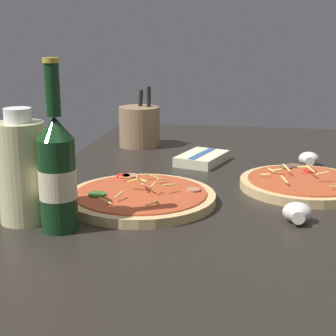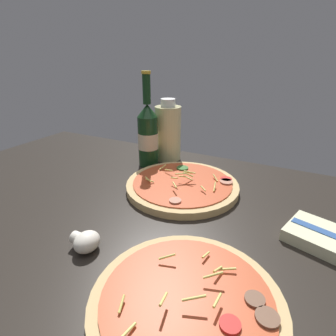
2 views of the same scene
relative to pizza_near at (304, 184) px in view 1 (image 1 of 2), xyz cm
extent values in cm
cube|color=#28231E|center=(-6.97, 14.18, -2.31)|extent=(160.00, 90.00, 2.50)
cylinder|color=tan|center=(-0.05, -0.01, -0.13)|extent=(27.07, 27.07, 1.86)
cylinder|color=#C14C28|center=(-0.05, -0.01, 0.95)|extent=(23.82, 23.82, 0.30)
cylinder|color=brown|center=(8.41, 3.51, 1.30)|extent=(2.76, 2.76, 0.40)
cylinder|color=brown|center=(10.31, 1.47, 1.30)|extent=(3.09, 3.09, 0.40)
cylinder|color=red|center=(6.38, -1.57, 1.30)|extent=(2.70, 2.70, 0.40)
cylinder|color=#EADB6B|center=(2.59, 5.54, 2.17)|extent=(0.98, 2.26, 0.93)
cylinder|color=#EADB6B|center=(-5.32, 4.39, 2.27)|extent=(2.58, 1.65, 1.22)
cylinder|color=#EADB6B|center=(-0.16, 8.12, 1.73)|extent=(0.79, 2.13, 0.66)
cylinder|color=#EADB6B|center=(-1.88, -3.33, 3.02)|extent=(0.72, 2.63, 0.95)
cylinder|color=#EADB6B|center=(1.50, -1.34, 2.93)|extent=(2.95, 1.88, 1.04)
cylinder|color=#EADB6B|center=(-7.14, -5.44, 1.67)|extent=(1.10, 2.39, 0.86)
cylinder|color=#EADB6B|center=(3.73, 6.76, 1.66)|extent=(2.63, 1.51, 0.61)
cylinder|color=#EADB6B|center=(4.20, -0.04, 2.59)|extent=(0.55, 2.61, 0.53)
cylinder|color=#EADB6B|center=(2.46, 3.61, 2.74)|extent=(2.71, 1.80, 1.24)
cylinder|color=tan|center=(-15.03, 32.14, -0.16)|extent=(29.29, 29.29, 1.81)
cylinder|color=#C14C28|center=(-15.03, 32.14, 0.90)|extent=(25.78, 25.78, 0.30)
cylinder|color=#B7755B|center=(-12.34, 22.17, 1.25)|extent=(2.79, 2.79, 0.40)
cylinder|color=#B7755B|center=(-4.63, 36.87, 1.25)|extent=(3.34, 3.34, 0.40)
cylinder|color=red|center=(-5.07, 38.32, 1.25)|extent=(3.03, 3.03, 0.40)
cylinder|color=#336628|center=(-18.43, 39.95, 1.25)|extent=(3.38, 3.38, 0.40)
cylinder|color=#EADB6B|center=(-22.21, 27.59, 1.75)|extent=(2.33, 1.03, 1.09)
cylinder|color=#EADB6B|center=(-13.50, 33.21, 3.65)|extent=(3.05, 1.29, 0.78)
cylinder|color=#EADB6B|center=(-23.35, 36.81, 1.71)|extent=(1.15, 2.74, 1.03)
cylinder|color=#EADB6B|center=(-14.62, 26.63, 2.69)|extent=(2.13, 2.22, 0.56)
cylinder|color=#EADB6B|center=(-20.50, 35.04, 2.09)|extent=(2.95, 1.29, 0.90)
cylinder|color=#EADB6B|center=(-14.11, 33.79, 3.13)|extent=(1.67, 2.97, 1.43)
cylinder|color=#EADB6B|center=(-15.35, 31.44, 3.51)|extent=(2.24, 1.95, 0.49)
cylinder|color=#EADB6B|center=(-23.00, 28.15, 1.62)|extent=(2.90, 2.12, 0.46)
cylinder|color=#EADB6B|center=(-7.65, 37.13, 1.58)|extent=(2.12, 2.29, 1.18)
cylinder|color=#EADB6B|center=(-6.16, 31.69, 1.84)|extent=(0.96, 3.09, 1.38)
cylinder|color=#EADB6B|center=(-16.05, 29.42, 3.01)|extent=(2.19, 0.91, 0.86)
cylinder|color=#EADB6B|center=(-8.31, 29.45, 1.87)|extent=(1.87, 1.58, 0.67)
cylinder|color=#EADB6B|center=(-13.21, 31.77, 2.59)|extent=(2.54, 0.67, 0.79)
cylinder|color=#EADB6B|center=(-13.57, 32.59, 3.23)|extent=(2.77, 0.99, 1.29)
cylinder|color=#EADB6B|center=(-14.82, 31.83, 2.72)|extent=(2.18, 0.79, 0.44)
cylinder|color=#143819|center=(-31.34, 42.38, 6.72)|extent=(6.20, 6.20, 15.56)
cone|color=#143819|center=(-31.34, 42.38, 16.39)|extent=(6.20, 6.20, 3.77)
cylinder|color=#143819|center=(-31.34, 42.38, 22.45)|extent=(2.36, 2.36, 8.37)
cylinder|color=gold|center=(-31.34, 42.38, 27.04)|extent=(2.71, 2.71, 0.80)
cylinder|color=beige|center=(-31.34, 42.38, 7.03)|extent=(6.26, 6.26, 4.98)
cylinder|color=beige|center=(-28.33, 50.11, 7.74)|extent=(8.45, 8.45, 17.61)
cylinder|color=white|center=(-28.33, 50.11, 17.75)|extent=(4.65, 4.65, 2.40)
cylinder|color=white|center=(-22.69, 2.76, 0.72)|extent=(2.29, 2.29, 2.29)
ellipsoid|color=silver|center=(-20.66, 2.76, 0.72)|extent=(4.33, 5.10, 3.57)
cylinder|color=white|center=(18.56, -2.70, 0.67)|extent=(2.23, 2.23, 2.23)
ellipsoid|color=silver|center=(20.54, -2.70, 0.67)|extent=(4.21, 4.95, 3.47)
cylinder|color=#9E7A56|center=(35.70, 44.17, 4.68)|extent=(11.83, 11.83, 11.49)
cylinder|color=black|center=(36.56, 41.52, 9.96)|extent=(2.89, 1.96, 12.91)
cylinder|color=black|center=(37.39, 44.31, 9.32)|extent=(1.36, 2.12, 11.63)
cube|color=beige|center=(18.36, 23.82, 0.14)|extent=(16.68, 13.46, 2.40)
cube|color=#335693|center=(18.36, 23.82, 1.42)|extent=(13.63, 5.80, 0.16)
camera|label=1|loc=(-108.39, 10.29, 31.22)|focal=55.00mm
camera|label=2|loc=(9.43, -24.37, 31.55)|focal=28.00mm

